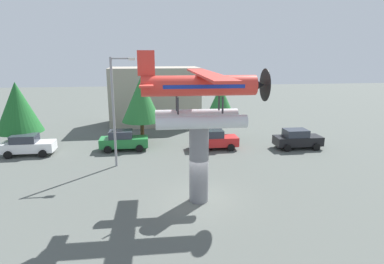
# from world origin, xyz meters

# --- Properties ---
(ground_plane) EXTENTS (140.00, 140.00, 0.00)m
(ground_plane) POSITION_xyz_m (0.00, 0.00, 0.00)
(ground_plane) COLOR #515651
(display_pedestal) EXTENTS (1.10, 1.10, 4.54)m
(display_pedestal) POSITION_xyz_m (0.00, 0.00, 2.27)
(display_pedestal) COLOR slate
(display_pedestal) RESTS_ON ground
(floatplane_monument) EXTENTS (6.93, 10.42, 4.00)m
(floatplane_monument) POSITION_xyz_m (0.13, -0.00, 6.21)
(floatplane_monument) COLOR silver
(floatplane_monument) RESTS_ON display_pedestal
(car_near_white) EXTENTS (4.20, 2.02, 1.76)m
(car_near_white) POSITION_xyz_m (-12.99, 10.58, 0.88)
(car_near_white) COLOR white
(car_near_white) RESTS_ON ground
(car_mid_green) EXTENTS (4.20, 2.02, 1.76)m
(car_mid_green) POSITION_xyz_m (-5.09, 11.06, 0.88)
(car_mid_green) COLOR #237A38
(car_mid_green) RESTS_ON ground
(car_far_red) EXTENTS (4.20, 2.02, 1.76)m
(car_far_red) POSITION_xyz_m (2.90, 10.29, 0.88)
(car_far_red) COLOR red
(car_far_red) RESTS_ON ground
(car_distant_black) EXTENTS (4.20, 2.02, 1.76)m
(car_distant_black) POSITION_xyz_m (10.44, 9.49, 0.88)
(car_distant_black) COLOR black
(car_distant_black) RESTS_ON ground
(streetlight_primary) EXTENTS (1.84, 0.28, 8.14)m
(streetlight_primary) POSITION_xyz_m (-5.14, 6.78, 4.71)
(streetlight_primary) COLOR gray
(streetlight_primary) RESTS_ON ground
(storefront_building) EXTENTS (10.45, 5.88, 6.78)m
(storefront_building) POSITION_xyz_m (-1.98, 22.00, 3.39)
(storefront_building) COLOR #9E9384
(storefront_building) RESTS_ON ground
(tree_west) EXTENTS (3.99, 3.99, 6.01)m
(tree_west) POSITION_xyz_m (-14.16, 12.55, 3.79)
(tree_west) COLOR brown
(tree_west) RESTS_ON ground
(tree_east) EXTENTS (3.70, 3.70, 6.23)m
(tree_east) POSITION_xyz_m (-3.45, 13.19, 4.16)
(tree_east) COLOR brown
(tree_east) RESTS_ON ground
(tree_center_back) EXTENTS (3.02, 3.02, 5.51)m
(tree_center_back) POSITION_xyz_m (4.05, 12.85, 3.81)
(tree_center_back) COLOR brown
(tree_center_back) RESTS_ON ground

